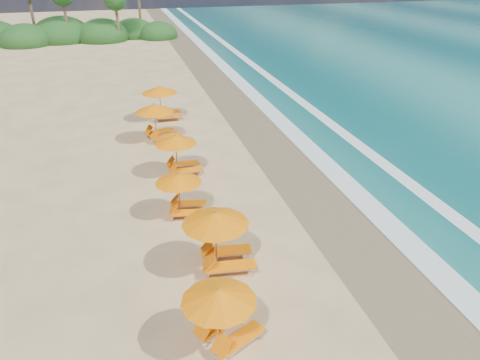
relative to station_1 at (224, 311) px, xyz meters
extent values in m
plane|color=#D9B97F|center=(2.52, 7.66, -1.19)|extent=(160.00, 160.00, 0.00)
cube|color=olive|center=(6.52, 7.66, -1.19)|extent=(4.00, 160.00, 0.01)
cube|color=white|center=(8.02, 7.66, -1.16)|extent=(1.20, 160.00, 0.01)
cube|color=white|center=(11.02, 7.66, -1.17)|extent=(0.80, 160.00, 0.01)
cylinder|color=olive|center=(-0.15, -0.07, -0.17)|extent=(0.05, 0.05, 2.04)
cone|color=orange|center=(-0.15, -0.07, 0.67)|extent=(2.81, 2.81, 0.41)
sphere|color=olive|center=(-0.15, -0.07, 0.90)|extent=(0.07, 0.07, 0.07)
cylinder|color=olive|center=(0.54, 3.45, -0.06)|extent=(0.06, 0.06, 2.27)
cone|color=orange|center=(0.54, 3.45, 0.88)|extent=(2.57, 2.57, 0.46)
sphere|color=olive|center=(0.54, 3.45, 1.14)|extent=(0.08, 0.08, 0.08)
cylinder|color=olive|center=(-0.18, 7.45, -0.24)|extent=(0.05, 0.05, 1.91)
cone|color=orange|center=(-0.18, 7.45, 0.56)|extent=(2.30, 2.30, 0.38)
sphere|color=olive|center=(-0.18, 7.45, 0.77)|extent=(0.07, 0.07, 0.07)
cylinder|color=olive|center=(0.26, 11.45, -0.17)|extent=(0.05, 0.05, 2.05)
cone|color=orange|center=(0.26, 11.45, 0.69)|extent=(2.19, 2.19, 0.41)
sphere|color=olive|center=(0.26, 11.45, 0.91)|extent=(0.07, 0.07, 0.07)
cylinder|color=olive|center=(-0.31, 16.32, -0.09)|extent=(0.06, 0.06, 2.21)
cone|color=orange|center=(-0.31, 16.32, 0.83)|extent=(2.85, 2.85, 0.44)
sphere|color=olive|center=(-0.31, 16.32, 1.07)|extent=(0.08, 0.08, 0.08)
cylinder|color=olive|center=(0.37, 20.03, -0.06)|extent=(0.06, 0.06, 2.26)
cone|color=orange|center=(0.37, 20.03, 0.87)|extent=(2.37, 2.37, 0.45)
sphere|color=olive|center=(0.37, 20.03, 1.12)|extent=(0.08, 0.08, 0.08)
ellipsoid|color=#163D14|center=(-3.48, 52.66, -0.57)|extent=(6.40, 6.40, 4.16)
ellipsoid|color=#163D14|center=(-8.48, 53.66, -0.49)|extent=(7.20, 7.20, 4.68)
ellipsoid|color=#163D14|center=(-12.48, 51.66, -0.61)|extent=(6.00, 6.00, 3.90)
ellipsoid|color=#163D14|center=(0.52, 54.66, -0.65)|extent=(5.60, 5.60, 3.64)
ellipsoid|color=#163D14|center=(3.52, 52.66, -0.71)|extent=(5.00, 5.00, 3.25)
cylinder|color=brown|center=(-1.48, 50.66, 1.31)|extent=(0.36, 0.36, 5.00)
sphere|color=#163D14|center=(-1.48, 50.66, 3.81)|extent=(2.60, 2.60, 2.60)
cylinder|color=brown|center=(-7.48, 51.66, 1.61)|extent=(0.36, 0.36, 5.60)
cylinder|color=brown|center=(-11.48, 53.66, 1.91)|extent=(0.36, 0.36, 6.20)
cylinder|color=brown|center=(1.52, 54.66, 2.21)|extent=(0.36, 0.36, 6.80)
camera|label=1|loc=(-2.03, -9.28, 8.88)|focal=33.76mm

